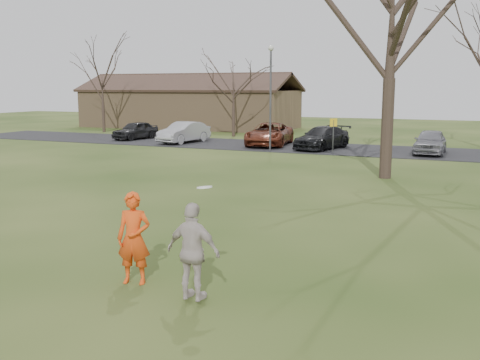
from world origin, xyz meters
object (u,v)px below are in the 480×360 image
Objects in this scene: car_4 at (430,142)px; big_tree at (393,8)px; car_0 at (135,130)px; catching_play at (193,252)px; lamp_post at (271,85)px; player_defender at (134,238)px; car_2 at (269,134)px; car_3 at (322,138)px; car_1 at (184,132)px; building at (189,107)px.

car_4 is 11.39m from big_tree.
catching_play is (18.58, -25.67, 0.28)m from car_0.
catching_play is at bearing -73.00° from lamp_post.
lamp_post is at bearing 88.04° from player_defender.
car_0 is 31.70m from catching_play.
catching_play reaches higher than car_2.
car_4 is 0.29× the size of big_tree.
car_2 is 1.12× the size of car_3.
car_1 is 2.09× the size of catching_play.
car_1 is 15.26m from building.
building is at bearing 127.78° from car_2.
building is 1.47× the size of big_tree.
catching_play is (4.31, -24.92, 0.25)m from car_3.
player_defender is 25.89m from car_2.
lamp_post is (-9.08, -1.95, 3.23)m from car_4.
big_tree is (-1.08, -9.45, 6.26)m from car_4.
lamp_post reaches higher than car_2.
car_2 is 2.55× the size of catching_play.
building is at bearing 132.09° from lamp_post.
car_4 is at bearing 13.52° from car_3.
lamp_post reaches higher than car_4.
big_tree is (9.04, -10.16, 6.23)m from car_2.
catching_play is (1.58, -0.48, 0.06)m from player_defender.
car_1 is at bearing 101.55° from player_defender.
car_0 is 0.93× the size of car_4.
big_tree is (8.00, -7.50, 3.03)m from lamp_post.
car_4 is at bearing 65.92° from player_defender.
lamp_post is (14.00, -15.50, 2.04)m from building.
player_defender reaches higher than car_4.
building is 3.29× the size of lamp_post.
big_tree reaches higher than car_0.
player_defender is 0.13× the size of big_tree.
car_3 is at bearing 80.81° from player_defender.
catching_play reaches higher than car_0.
catching_play is at bearing -93.71° from big_tree.
catching_play is (8.04, -25.55, 0.20)m from car_2.
building is (-12.96, 12.84, 1.16)m from car_2.
car_2 is 10.14m from car_4.
car_2 is at bearing 107.46° from catching_play.
car_2 is at bearing 131.66° from big_tree.
car_1 is 0.21× the size of building.
car_1 is 18.85m from big_tree.
car_4 is at bearing -30.41° from building.
building is (-23.08, 13.55, 1.19)m from car_4.
car_4 is at bearing 12.15° from lamp_post.
big_tree is (5.31, -9.52, 6.27)m from car_3.
car_2 is 0.84× the size of lamp_post.
car_3 is at bearing 99.81° from catching_play.
big_tree is (1.00, 15.40, 6.03)m from catching_play.
car_2 is 26.79m from catching_play.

